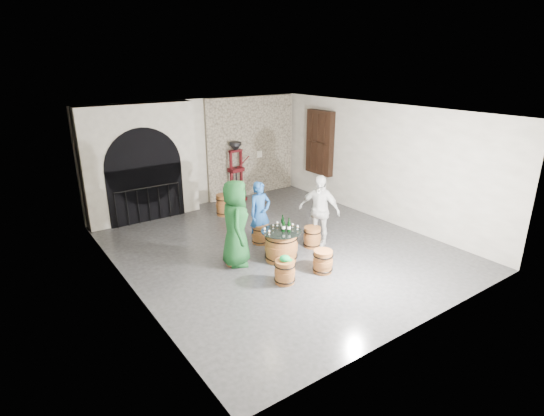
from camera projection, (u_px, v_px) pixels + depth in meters
ground at (277, 247)px, 10.24m from camera, size 8.00×8.00×0.00m
wall_back at (200, 153)px, 12.80m from camera, size 8.00×0.00×8.00m
wall_front at (427, 240)px, 6.63m from camera, size 8.00×0.00×8.00m
wall_left at (124, 213)px, 7.81m from camera, size 0.00×8.00×8.00m
wall_right at (381, 163)px, 11.62m from camera, size 0.00×8.00×8.00m
ceiling at (278, 112)px, 9.19m from camera, size 8.00×8.00×0.00m
stone_facing_panel at (251, 147)px, 13.73m from camera, size 3.20×0.12×3.18m
arched_opening at (141, 164)px, 11.57m from camera, size 3.10×0.60×3.19m
shuttered_window at (320, 143)px, 13.34m from camera, size 0.23×1.10×2.00m
barrel_table at (281, 245)px, 9.47m from camera, size 0.90×0.90×0.70m
barrel_stool_left at (235, 254)px, 9.31m from camera, size 0.43×0.43×0.49m
barrel_stool_far at (260, 234)px, 10.37m from camera, size 0.43×0.43×0.49m
barrel_stool_right at (312, 237)px, 10.18m from camera, size 0.43×0.43×0.49m
barrel_stool_near_right at (323, 261)px, 8.95m from camera, size 0.43×0.43×0.49m
barrel_stool_near_left at (285, 272)px, 8.51m from camera, size 0.43×0.43×0.49m
green_cap at (285, 258)px, 8.42m from camera, size 0.26×0.22×0.12m
person_green at (235, 223)px, 9.08m from camera, size 0.96×1.11×1.91m
person_blue at (260, 213)px, 10.20m from camera, size 0.57×0.38×1.56m
person_white at (319, 210)px, 10.11m from camera, size 0.85×1.10×1.74m
wine_bottle_left at (283, 226)px, 9.28m from camera, size 0.08×0.08×0.32m
wine_bottle_center at (289, 226)px, 9.26m from camera, size 0.08×0.08×0.32m
wine_bottle_right at (283, 223)px, 9.43m from camera, size 0.08×0.08×0.32m
tasting_glass_a at (269, 232)px, 9.14m from camera, size 0.05×0.05×0.10m
tasting_glass_b at (293, 226)px, 9.52m from camera, size 0.05×0.05×0.10m
tasting_glass_c at (273, 227)px, 9.46m from camera, size 0.05×0.05×0.10m
tasting_glass_d at (277, 224)px, 9.63m from camera, size 0.05×0.05×0.10m
tasting_glass_e at (298, 227)px, 9.41m from camera, size 0.05×0.05×0.10m
tasting_glass_f at (265, 230)px, 9.28m from camera, size 0.05×0.05×0.10m
side_barrel at (224, 205)px, 12.24m from camera, size 0.46×0.46×0.62m
corking_press at (236, 167)px, 13.26m from camera, size 0.79×0.48×1.87m
control_box at (259, 154)px, 13.89m from camera, size 0.18×0.10×0.22m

